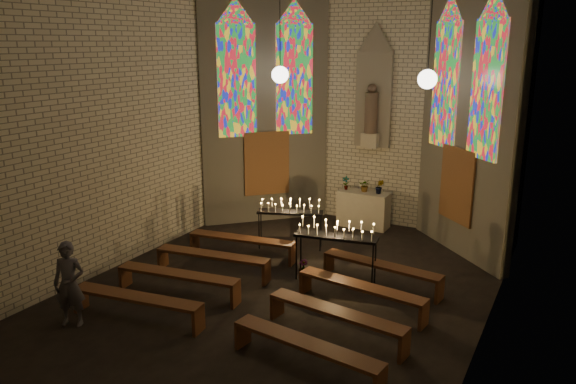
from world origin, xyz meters
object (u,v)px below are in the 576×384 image
at_px(aisle_flower_pot, 303,268).
at_px(visitor, 69,284).
at_px(altar, 364,209).
at_px(votive_stand_right, 336,232).
at_px(votive_stand_left, 290,209).

distance_m(aisle_flower_pot, visitor, 4.87).
bearing_deg(altar, aisle_flower_pot, -89.37).
bearing_deg(votive_stand_right, aisle_flower_pot, 173.39).
bearing_deg(altar, votive_stand_left, -112.53).
xyz_separation_m(altar, aisle_flower_pot, (0.04, -3.85, -0.32)).
xyz_separation_m(altar, votive_stand_right, (0.79, -3.81, 0.61)).
bearing_deg(votive_stand_left, votive_stand_right, -57.98).
bearing_deg(altar, votive_stand_right, -78.28).
distance_m(votive_stand_left, votive_stand_right, 2.26).
height_order(altar, visitor, visitor).
xyz_separation_m(altar, votive_stand_left, (-1.02, -2.46, 0.53)).
distance_m(aisle_flower_pot, votive_stand_right, 1.20).
xyz_separation_m(aisle_flower_pot, votive_stand_right, (0.75, 0.04, 0.93)).
distance_m(altar, visitor, 8.29).
bearing_deg(aisle_flower_pot, altar, 90.63).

